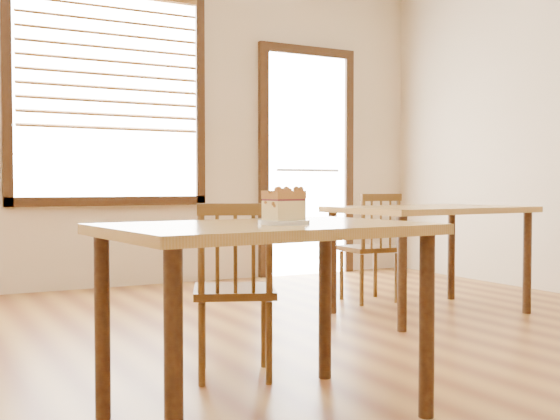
% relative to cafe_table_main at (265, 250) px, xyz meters
% --- Properties ---
extents(window_right, '(1.76, 0.10, 1.96)m').
position_rel_cafe_table_main_xyz_m(window_right, '(0.39, 3.71, 1.16)').
color(window_right, white).
rests_on(window_right, room_shell).
extents(entry_door, '(1.08, 0.06, 2.29)m').
position_rel_cafe_table_main_xyz_m(entry_door, '(2.39, 3.72, 0.54)').
color(entry_door, white).
rests_on(entry_door, ground).
extents(cafe_table_main, '(1.25, 0.89, 0.75)m').
position_rel_cafe_table_main_xyz_m(cafe_table_main, '(0.00, 0.00, 0.00)').
color(cafe_table_main, '#AF8844').
rests_on(cafe_table_main, ground).
extents(cafe_chair_main, '(0.49, 0.49, 0.83)m').
position_rel_cafe_table_main_xyz_m(cafe_chair_main, '(0.13, 0.56, -0.23)').
color(cafe_chair_main, brown).
rests_on(cafe_chair_main, ground).
extents(cafe_table_second, '(1.34, 0.94, 0.75)m').
position_rel_cafe_table_main_xyz_m(cafe_table_second, '(2.03, 1.42, 0.01)').
color(cafe_table_second, '#AF8844').
rests_on(cafe_table_second, ground).
extents(cafe_chair_second, '(0.41, 0.41, 0.84)m').
position_rel_cafe_table_main_xyz_m(cafe_chair_second, '(1.95, 2.01, -0.22)').
color(cafe_chair_second, brown).
rests_on(cafe_chair_second, ground).
extents(plate, '(0.20, 0.20, 0.02)m').
position_rel_cafe_table_main_xyz_m(plate, '(0.05, -0.06, 0.11)').
color(plate, white).
rests_on(plate, cafe_table_main).
extents(cake_slice, '(0.15, 0.12, 0.13)m').
position_rel_cafe_table_main_xyz_m(cake_slice, '(0.05, -0.06, 0.18)').
color(cake_slice, '#F8E58C').
rests_on(cake_slice, plate).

